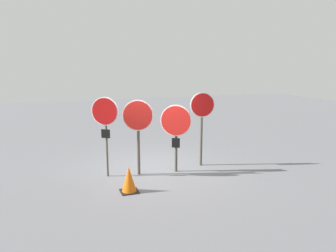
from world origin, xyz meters
The scene contains 6 objects.
ground_plane centered at (0.00, 0.00, 0.00)m, with size 40.00×40.00×0.00m, color slate.
stop_sign_0 centered at (-1.47, -0.10, 1.73)m, with size 0.69×0.46×2.31m.
stop_sign_1 centered at (-0.57, -0.26, 1.56)m, with size 0.85×0.31×2.22m.
stop_sign_2 centered at (0.55, -0.36, 1.42)m, with size 0.82×0.48×2.04m.
stop_sign_3 centered at (1.53, -0.05, 1.67)m, with size 0.77×0.19×2.35m.
traffic_cone_0 centered at (-1.12, -1.41, 0.33)m, with size 0.45×0.45×0.66m.
Camera 1 is at (-2.79, -9.17, 3.25)m, focal length 35.00 mm.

